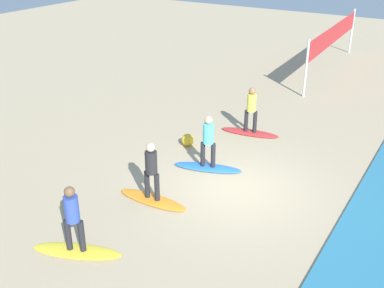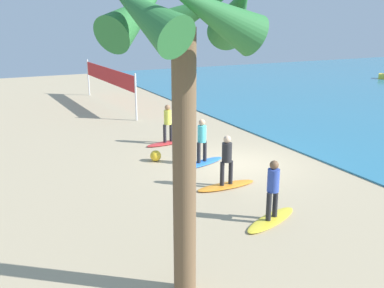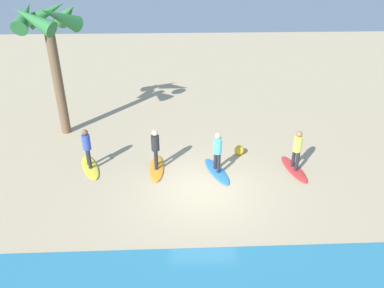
{
  "view_description": "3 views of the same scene",
  "coord_description": "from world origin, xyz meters",
  "px_view_note": "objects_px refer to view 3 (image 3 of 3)",
  "views": [
    {
      "loc": [
        10.49,
        4.98,
        6.79
      ],
      "look_at": [
        0.4,
        -1.16,
        1.28
      ],
      "focal_mm": 43.98,
      "sensor_mm": 36.0,
      "label": 1
    },
    {
      "loc": [
        13.22,
        -8.51,
        5.32
      ],
      "look_at": [
        -0.24,
        -1.86,
        0.98
      ],
      "focal_mm": 41.14,
      "sensor_mm": 36.0,
      "label": 2
    },
    {
      "loc": [
        0.85,
        11.07,
        7.73
      ],
      "look_at": [
        0.31,
        -1.48,
        1.16
      ],
      "focal_mm": 34.19,
      "sensor_mm": 36.0,
      "label": 3
    }
  ],
  "objects_px": {
    "surfboard_orange": "(157,168)",
    "surfboard_red": "(294,169)",
    "surfer_red": "(297,147)",
    "palm_tree": "(49,29)",
    "beach_ball": "(239,150)",
    "surfboard_blue": "(217,171)",
    "surfboard_yellow": "(90,167)",
    "surfer_orange": "(155,146)",
    "surfer_yellow": "(87,145)",
    "surfer_blue": "(217,149)"
  },
  "relations": [
    {
      "from": "surfboard_orange",
      "to": "surfboard_red",
      "type": "bearing_deg",
      "value": 85.8
    },
    {
      "from": "surfer_red",
      "to": "palm_tree",
      "type": "xyz_separation_m",
      "value": [
        10.05,
        -3.96,
        3.85
      ]
    },
    {
      "from": "surfboard_orange",
      "to": "beach_ball",
      "type": "bearing_deg",
      "value": 105.9
    },
    {
      "from": "surfboard_blue",
      "to": "beach_ball",
      "type": "distance_m",
      "value": 1.81
    },
    {
      "from": "surfboard_red",
      "to": "surfboard_yellow",
      "type": "height_order",
      "value": "same"
    },
    {
      "from": "surfboard_red",
      "to": "surfer_orange",
      "type": "height_order",
      "value": "surfer_orange"
    },
    {
      "from": "surfboard_orange",
      "to": "surfboard_blue",
      "type": "bearing_deg",
      "value": 80.73
    },
    {
      "from": "surfboard_red",
      "to": "beach_ball",
      "type": "xyz_separation_m",
      "value": [
        2.01,
        -1.38,
        0.17
      ]
    },
    {
      "from": "surfboard_yellow",
      "to": "surfboard_blue",
      "type": "bearing_deg",
      "value": 62.12
    },
    {
      "from": "surfboard_yellow",
      "to": "beach_ball",
      "type": "relative_size",
      "value": 4.99
    },
    {
      "from": "surfboard_yellow",
      "to": "beach_ball",
      "type": "xyz_separation_m",
      "value": [
        -6.21,
        -0.88,
        0.17
      ]
    },
    {
      "from": "surfer_orange",
      "to": "surfer_yellow",
      "type": "relative_size",
      "value": 1.0
    },
    {
      "from": "surfer_orange",
      "to": "palm_tree",
      "type": "relative_size",
      "value": 0.27
    },
    {
      "from": "surfer_yellow",
      "to": "palm_tree",
      "type": "height_order",
      "value": "palm_tree"
    },
    {
      "from": "surfer_red",
      "to": "surfboard_orange",
      "type": "xyz_separation_m",
      "value": [
        5.52,
        -0.32,
        -0.99
      ]
    },
    {
      "from": "surfer_red",
      "to": "surfer_blue",
      "type": "xyz_separation_m",
      "value": [
        3.12,
        0.03,
        0.0
      ]
    },
    {
      "from": "surfer_red",
      "to": "surfer_orange",
      "type": "distance_m",
      "value": 5.53
    },
    {
      "from": "surfboard_red",
      "to": "surfer_yellow",
      "type": "bearing_deg",
      "value": -102.34
    },
    {
      "from": "surfer_blue",
      "to": "surfboard_orange",
      "type": "height_order",
      "value": "surfer_blue"
    },
    {
      "from": "surfboard_orange",
      "to": "surfboard_yellow",
      "type": "distance_m",
      "value": 2.71
    },
    {
      "from": "surfer_blue",
      "to": "surfer_orange",
      "type": "xyz_separation_m",
      "value": [
        2.4,
        -0.35,
        0.0
      ]
    },
    {
      "from": "surfer_orange",
      "to": "surfer_blue",
      "type": "bearing_deg",
      "value": 171.62
    },
    {
      "from": "surfer_red",
      "to": "surfer_yellow",
      "type": "height_order",
      "value": "same"
    },
    {
      "from": "surfer_red",
      "to": "surfboard_yellow",
      "type": "distance_m",
      "value": 8.29
    },
    {
      "from": "surfer_red",
      "to": "surfer_blue",
      "type": "relative_size",
      "value": 1.0
    },
    {
      "from": "surfer_yellow",
      "to": "surfer_blue",
      "type": "bearing_deg",
      "value": 174.02
    },
    {
      "from": "surfer_blue",
      "to": "surfboard_yellow",
      "type": "bearing_deg",
      "value": -5.98
    },
    {
      "from": "surfboard_blue",
      "to": "surfboard_yellow",
      "type": "xyz_separation_m",
      "value": [
        5.1,
        -0.53,
        0.0
      ]
    },
    {
      "from": "surfboard_orange",
      "to": "surfer_yellow",
      "type": "xyz_separation_m",
      "value": [
        2.7,
        -0.18,
        0.99
      ]
    },
    {
      "from": "surfboard_red",
      "to": "surfboard_orange",
      "type": "bearing_deg",
      "value": -102.17
    },
    {
      "from": "surfer_orange",
      "to": "beach_ball",
      "type": "relative_size",
      "value": 3.9
    },
    {
      "from": "surfboard_blue",
      "to": "surfboard_orange",
      "type": "bearing_deg",
      "value": -115.44
    },
    {
      "from": "surfboard_blue",
      "to": "palm_tree",
      "type": "xyz_separation_m",
      "value": [
        6.93,
        -3.99,
        4.84
      ]
    },
    {
      "from": "surfboard_blue",
      "to": "beach_ball",
      "type": "xyz_separation_m",
      "value": [
        -1.11,
        -1.41,
        0.17
      ]
    },
    {
      "from": "surfboard_orange",
      "to": "palm_tree",
      "type": "xyz_separation_m",
      "value": [
        4.53,
        -3.64,
        4.84
      ]
    },
    {
      "from": "surfboard_blue",
      "to": "surfboard_orange",
      "type": "height_order",
      "value": "same"
    },
    {
      "from": "surfboard_red",
      "to": "palm_tree",
      "type": "xyz_separation_m",
      "value": [
        10.05,
        -3.96,
        4.84
      ]
    },
    {
      "from": "surfboard_orange",
      "to": "palm_tree",
      "type": "bearing_deg",
      "value": -129.65
    },
    {
      "from": "surfboard_yellow",
      "to": "palm_tree",
      "type": "xyz_separation_m",
      "value": [
        1.83,
        -3.46,
        4.84
      ]
    },
    {
      "from": "surfer_blue",
      "to": "surfer_orange",
      "type": "relative_size",
      "value": 1.0
    },
    {
      "from": "surfboard_blue",
      "to": "surfer_yellow",
      "type": "relative_size",
      "value": 1.28
    },
    {
      "from": "surfer_red",
      "to": "surfboard_orange",
      "type": "relative_size",
      "value": 0.78
    },
    {
      "from": "surfboard_red",
      "to": "surfer_blue",
      "type": "xyz_separation_m",
      "value": [
        3.12,
        0.03,
        0.99
      ]
    },
    {
      "from": "surfer_blue",
      "to": "beach_ball",
      "type": "height_order",
      "value": "surfer_blue"
    },
    {
      "from": "surfer_red",
      "to": "surfboard_yellow",
      "type": "bearing_deg",
      "value": -3.48
    },
    {
      "from": "surfboard_red",
      "to": "surfer_orange",
      "type": "relative_size",
      "value": 1.28
    },
    {
      "from": "beach_ball",
      "to": "surfer_blue",
      "type": "bearing_deg",
      "value": 51.8
    },
    {
      "from": "surfboard_red",
      "to": "surfer_blue",
      "type": "relative_size",
      "value": 1.28
    },
    {
      "from": "surfer_blue",
      "to": "surfboard_yellow",
      "type": "height_order",
      "value": "surfer_blue"
    },
    {
      "from": "surfer_red",
      "to": "surfboard_orange",
      "type": "bearing_deg",
      "value": -3.31
    }
  ]
}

